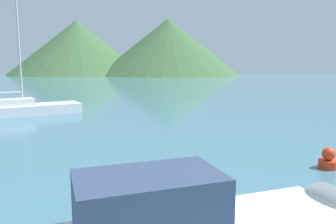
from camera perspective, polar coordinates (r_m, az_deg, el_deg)
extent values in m
cube|color=#334260|center=(5.14, -3.32, -15.70)|extent=(2.41, 1.73, 0.93)
cube|color=silver|center=(24.24, -25.46, 0.22)|extent=(8.95, 5.53, 0.65)
cube|color=silver|center=(24.17, -25.54, 1.52)|extent=(3.03, 2.46, 0.45)
cylinder|color=#BCBCC1|center=(24.17, -24.58, 11.52)|extent=(0.12, 0.12, 8.81)
cylinder|color=red|center=(12.15, 26.09, -8.15)|extent=(0.61, 0.61, 0.27)
sphere|color=red|center=(12.06, 26.20, -6.55)|extent=(0.43, 0.43, 0.43)
cone|color=#3D6038|center=(112.19, -15.54, 10.75)|extent=(43.48, 43.48, 17.36)
cone|color=#3D6038|center=(104.37, 0.03, 11.25)|extent=(44.67, 44.67, 17.37)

